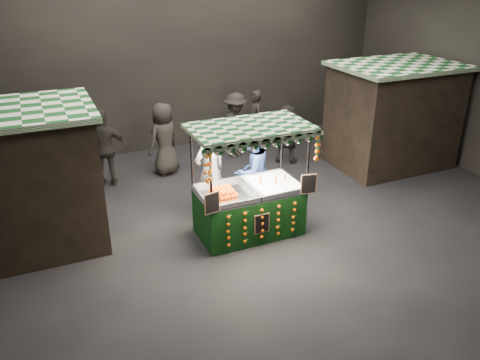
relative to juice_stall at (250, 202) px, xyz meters
name	(u,v)px	position (x,y,z in m)	size (l,w,h in m)	color
ground	(261,222)	(0.39, 0.31, -0.68)	(12.00, 12.00, 0.00)	black
market_hall	(265,53)	(0.39, 0.31, 2.70)	(12.10, 10.10, 5.05)	black
neighbour_stall_left	(14,181)	(-4.01, 1.31, 0.63)	(3.00, 2.20, 2.60)	black
neighbour_stall_right	(392,115)	(4.79, 1.81, 0.63)	(3.00, 2.20, 2.60)	black
juice_stall	(250,202)	(0.00, 0.00, 0.00)	(2.26, 1.33, 2.19)	black
vendor_grey	(210,172)	(-0.45, 0.97, 0.32)	(0.84, 0.67, 2.00)	gray
vendor_blue	(252,171)	(0.41, 0.82, 0.24)	(1.09, 0.98, 1.84)	navy
shopper_0	(14,179)	(-4.09, 2.70, 0.12)	(0.65, 0.49, 1.60)	black
shopper_1	(338,122)	(3.98, 2.95, 0.24)	(1.10, 1.00, 1.83)	#2C2724
shopper_2	(105,149)	(-2.12, 3.38, 0.24)	(1.16, 0.72, 1.84)	#2C2924
shopper_3	(236,125)	(1.37, 3.88, 0.20)	(1.30, 1.12, 1.75)	#272420
shopper_4	(164,139)	(-0.68, 3.53, 0.22)	(1.04, 0.91, 1.79)	#2C2824
shopper_5	(287,134)	(2.42, 2.96, 0.10)	(1.42, 1.26, 1.56)	#2B2522
shopper_6	(255,121)	(2.07, 4.17, 0.16)	(0.43, 0.63, 1.68)	black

